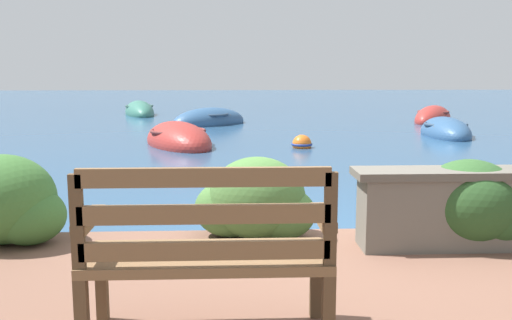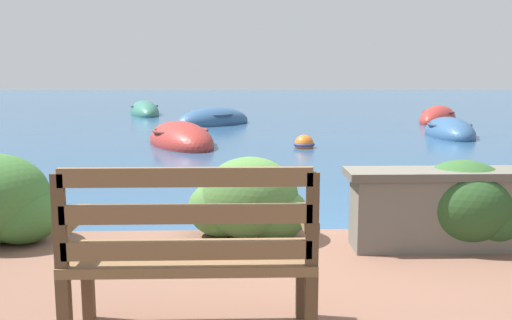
% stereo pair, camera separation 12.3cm
% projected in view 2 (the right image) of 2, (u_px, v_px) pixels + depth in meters
% --- Properties ---
extents(ground_plane, '(80.00, 80.00, 0.00)m').
position_uv_depth(ground_plane, '(333.00, 253.00, 4.98)').
color(ground_plane, navy).
extents(park_bench, '(1.25, 0.48, 0.93)m').
position_uv_depth(park_bench, '(190.00, 250.00, 2.84)').
color(park_bench, brown).
rests_on(park_bench, patio_terrace).
extents(stone_wall, '(2.52, 0.39, 0.62)m').
position_uv_depth(stone_wall, '(508.00, 208.00, 4.40)').
color(stone_wall, '#666056').
rests_on(stone_wall, patio_terrace).
extents(hedge_clump_left, '(0.99, 0.71, 0.67)m').
position_uv_depth(hedge_clump_left, '(248.00, 203.00, 4.65)').
color(hedge_clump_left, '#426B33').
rests_on(hedge_clump_left, patio_terrace).
extents(hedge_clump_centre, '(1.00, 0.72, 0.68)m').
position_uv_depth(hedge_clump_centre, '(460.00, 208.00, 4.47)').
color(hedge_clump_centre, '#284C23').
rests_on(hedge_clump_centre, patio_terrace).
extents(rowboat_nearest, '(2.09, 2.91, 0.88)m').
position_uv_depth(rowboat_nearest, '(181.00, 141.00, 12.13)').
color(rowboat_nearest, '#9E2D28').
rests_on(rowboat_nearest, ground_plane).
extents(rowboat_mid, '(1.16, 2.40, 0.80)m').
position_uv_depth(rowboat_mid, '(449.00, 133.00, 13.73)').
color(rowboat_mid, '#2D517A').
rests_on(rowboat_mid, ground_plane).
extents(rowboat_far, '(2.64, 2.52, 0.87)m').
position_uv_depth(rowboat_far, '(213.00, 122.00, 16.62)').
color(rowboat_far, '#2D517A').
rests_on(rowboat_far, ground_plane).
extents(rowboat_outer, '(2.11, 2.57, 0.88)m').
position_uv_depth(rowboat_outer, '(438.00, 120.00, 17.42)').
color(rowboat_outer, '#9E2D28').
rests_on(rowboat_outer, ground_plane).
extents(rowboat_distant, '(1.74, 3.30, 0.86)m').
position_uv_depth(rowboat_distant, '(145.00, 112.00, 20.41)').
color(rowboat_distant, '#336B5B').
rests_on(rowboat_distant, ground_plane).
extents(mooring_buoy, '(0.44, 0.44, 0.40)m').
position_uv_depth(mooring_buoy, '(304.00, 144.00, 11.69)').
color(mooring_buoy, orange).
rests_on(mooring_buoy, ground_plane).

